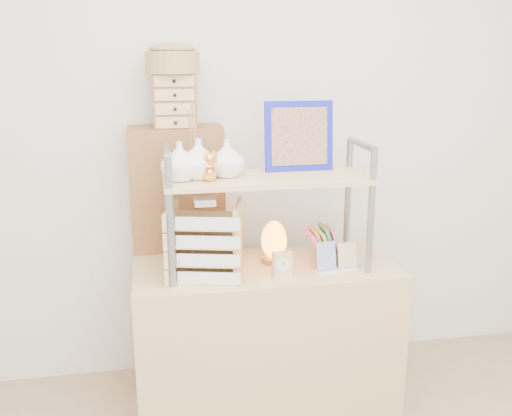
{
  "coord_description": "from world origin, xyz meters",
  "views": [
    {
      "loc": [
        -0.49,
        -1.19,
        1.7
      ],
      "look_at": [
        -0.05,
        1.2,
        1.03
      ],
      "focal_mm": 40.0,
      "sensor_mm": 36.0,
      "label": 1
    }
  ],
  "objects": [
    {
      "name": "room_shell",
      "position": [
        0.0,
        0.39,
        1.69
      ],
      "size": [
        3.42,
        3.41,
        2.61
      ],
      "color": "silver",
      "rests_on": "ground"
    },
    {
      "name": "drawer_chest",
      "position": [
        -0.38,
        1.55,
        1.48
      ],
      "size": [
        0.2,
        0.16,
        0.25
      ],
      "color": "brown",
      "rests_on": "cabinet"
    },
    {
      "name": "cabinet",
      "position": [
        -0.38,
        1.57,
        0.68
      ],
      "size": [
        0.45,
        0.24,
        1.35
      ],
      "primitive_type": "cube",
      "rotation": [
        0.0,
        0.0,
        -0.0
      ],
      "color": "brown",
      "rests_on": "ground"
    },
    {
      "name": "desk",
      "position": [
        0.0,
        1.2,
        0.38
      ],
      "size": [
        1.2,
        0.5,
        0.75
      ],
      "primitive_type": "cube",
      "color": "tan",
      "rests_on": "ground"
    },
    {
      "name": "woven_basket",
      "position": [
        -0.38,
        1.55,
        1.65
      ],
      "size": [
        0.25,
        0.25,
        0.1
      ],
      "primitive_type": "cylinder",
      "color": "olive",
      "rests_on": "drawer_chest"
    },
    {
      "name": "hutch",
      "position": [
        -0.12,
        1.21,
        1.19
      ],
      "size": [
        0.91,
        0.34,
        0.74
      ],
      "color": "gray",
      "rests_on": "desk"
    },
    {
      "name": "desk_clock",
      "position": [
        0.04,
        1.06,
        0.81
      ],
      "size": [
        0.09,
        0.05,
        0.12
      ],
      "color": "tan",
      "rests_on": "desk"
    },
    {
      "name": "postcard_stand",
      "position": [
        0.3,
        1.09,
        0.79
      ],
      "size": [
        0.2,
        0.08,
        0.14
      ],
      "color": "white",
      "rests_on": "desk"
    },
    {
      "name": "salt_lamp",
      "position": [
        0.04,
        1.25,
        0.85
      ],
      "size": [
        0.13,
        0.12,
        0.2
      ],
      "color": "brown",
      "rests_on": "desk"
    },
    {
      "name": "letter_tray",
      "position": [
        -0.28,
        1.14,
        0.89
      ],
      "size": [
        0.34,
        0.33,
        0.35
      ],
      "color": "tan",
      "rests_on": "desk"
    }
  ]
}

